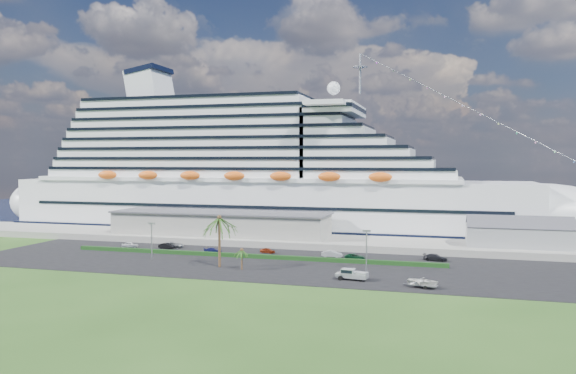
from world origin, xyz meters
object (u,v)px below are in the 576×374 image
(cruise_ship, at_px, (260,178))
(pickup_truck, at_px, (351,274))
(parked_car_3, at_px, (213,250))
(boat_trailer, at_px, (423,282))

(cruise_ship, distance_m, pickup_truck, 77.89)
(cruise_ship, xyz_separation_m, parked_car_3, (3.15, -44.20, -15.94))
(boat_trailer, bearing_deg, cruise_ship, 127.87)
(pickup_truck, distance_m, boat_trailer, 13.45)
(cruise_ship, distance_m, parked_car_3, 47.09)
(cruise_ship, bearing_deg, boat_trailer, -52.13)
(cruise_ship, xyz_separation_m, pickup_truck, (40.02, -65.02, -15.44))
(cruise_ship, height_order, parked_car_3, cruise_ship)
(cruise_ship, relative_size, parked_car_3, 43.71)
(cruise_ship, xyz_separation_m, boat_trailer, (53.08, -68.26, -15.42))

